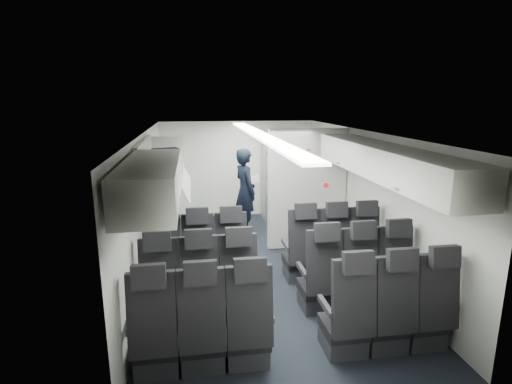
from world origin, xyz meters
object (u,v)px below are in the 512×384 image
object	(u,v)px
seat_row_rear	(298,324)
flight_attendant	(245,192)
galley_unit	(282,176)
boarding_door	(159,191)
seat_row_front	(266,257)
carry_on_bag	(166,156)
seat_row_mid	(279,284)

from	to	relation	value
seat_row_rear	flight_attendant	world-z (taller)	flight_attendant
galley_unit	flight_attendant	world-z (taller)	galley_unit
galley_unit	boarding_door	distance (m)	2.84
flight_attendant	galley_unit	bearing A→B (deg)	-61.28
seat_row_rear	flight_attendant	size ratio (longest dim) A/B	1.95
seat_row_front	carry_on_bag	world-z (taller)	carry_on_bag
seat_row_front	galley_unit	xyz separation A→B (m)	(0.95, 3.25, 0.55)
flight_attendant	carry_on_bag	size ratio (longest dim) A/B	4.63
galley_unit	boarding_door	bearing A→B (deg)	-155.72
seat_row_rear	flight_attendant	bearing A→B (deg)	90.10
seat_row_mid	flight_attendant	size ratio (longest dim) A/B	1.95
seat_row_mid	galley_unit	distance (m)	4.30
seat_row_front	seat_row_rear	xyz separation A→B (m)	(0.00, -1.80, 0.00)
seat_row_front	boarding_door	distance (m)	2.71
seat_row_front	seat_row_mid	bearing A→B (deg)	-90.00
carry_on_bag	seat_row_front	bearing A→B (deg)	-41.36
seat_row_rear	galley_unit	distance (m)	5.17
seat_row_rear	flight_attendant	distance (m)	4.07
seat_row_front	carry_on_bag	size ratio (longest dim) A/B	9.02
seat_row_front	boarding_door	xyz separation A→B (m)	(-1.64, 2.09, 0.55)
seat_row_front	carry_on_bag	distance (m)	2.07
carry_on_bag	seat_row_mid	bearing A→B (deg)	-65.21
seat_row_rear	boarding_door	world-z (taller)	boarding_door
seat_row_rear	carry_on_bag	size ratio (longest dim) A/B	9.02
carry_on_bag	seat_row_rear	bearing A→B (deg)	-77.93
carry_on_bag	galley_unit	bearing A→B (deg)	30.75
seat_row_front	seat_row_rear	bearing A→B (deg)	-90.00
seat_row_front	seat_row_mid	world-z (taller)	same
seat_row_mid	flight_attendant	distance (m)	3.18
galley_unit	boarding_door	xyz separation A→B (m)	(-2.59, -1.17, 0.00)
seat_row_mid	boarding_door	distance (m)	3.45
seat_row_front	flight_attendant	xyz separation A→B (m)	(-0.01, 2.25, 0.45)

